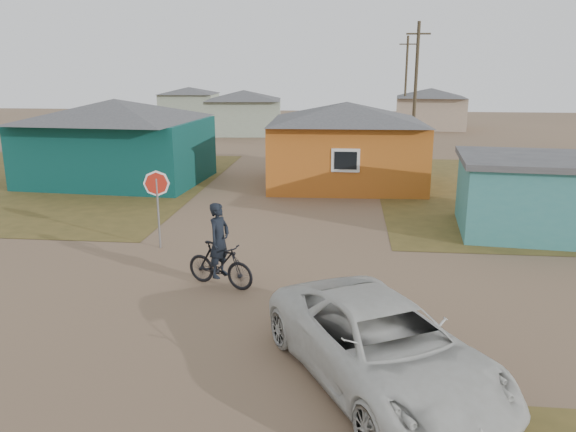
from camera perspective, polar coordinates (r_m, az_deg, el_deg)
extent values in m
plane|color=brown|center=(13.94, -4.95, -8.26)|extent=(120.00, 120.00, 0.00)
cube|color=brown|center=(30.92, -26.50, 3.18)|extent=(20.00, 18.00, 0.00)
cube|color=#0A3835|center=(28.58, -16.89, 6.31)|extent=(8.40, 6.54, 3.00)
pyramid|color=#3C3D3F|center=(28.37, -17.20, 10.30)|extent=(8.93, 7.08, 1.00)
cube|color=#B95E1C|center=(26.87, 5.89, 6.36)|extent=(7.21, 6.24, 3.00)
pyramid|color=#3C3D3F|center=(26.65, 6.00, 10.51)|extent=(7.72, 6.76, 0.90)
cube|color=silver|center=(23.85, 5.87, 5.64)|extent=(1.20, 0.06, 1.00)
cube|color=black|center=(23.82, 5.87, 5.63)|extent=(0.95, 0.04, 0.75)
cube|color=teal|center=(20.76, 25.48, 1.58)|extent=(6.39, 4.61, 2.40)
cube|color=#3C3D3F|center=(20.53, 25.89, 5.11)|extent=(6.71, 4.93, 0.20)
cube|color=#93A089|center=(47.52, -4.48, 10.00)|extent=(6.49, 5.60, 2.80)
pyramid|color=#3C3D3F|center=(47.39, -4.52, 12.16)|extent=(7.04, 6.15, 0.80)
cube|color=tan|center=(53.26, 14.22, 10.13)|extent=(6.41, 5.50, 2.80)
pyramid|color=#3C3D3F|center=(53.15, 14.35, 12.06)|extent=(6.95, 6.05, 0.80)
cube|color=#93A089|center=(60.99, -9.97, 10.87)|extent=(5.75, 5.28, 2.70)
pyramid|color=#3C3D3F|center=(60.90, -10.05, 12.46)|extent=(6.28, 5.81, 0.70)
cylinder|color=#413627|center=(34.83, 12.80, 12.17)|extent=(0.20, 0.20, 8.00)
cube|color=#413627|center=(34.85, 13.12, 17.59)|extent=(1.40, 0.10, 0.10)
cylinder|color=#413627|center=(50.84, 11.87, 12.99)|extent=(0.20, 0.20, 8.00)
cube|color=#413627|center=(50.85, 12.07, 16.70)|extent=(1.40, 0.10, 0.10)
cylinder|color=gray|center=(17.71, -13.03, 0.23)|extent=(0.06, 0.06, 2.20)
imported|color=black|center=(14.49, -6.92, -4.92)|extent=(2.01, 1.24, 1.17)
imported|color=black|center=(14.28, -7.00, -2.44)|extent=(0.69, 0.82, 1.92)
imported|color=silver|center=(10.23, 9.55, -12.82)|extent=(4.76, 5.93, 1.50)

